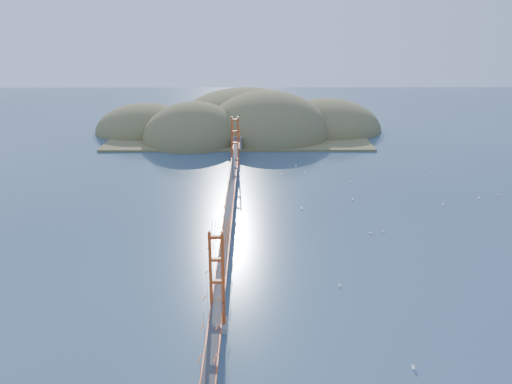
{
  "coord_description": "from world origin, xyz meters",
  "views": [
    {
      "loc": [
        3.8,
        -76.6,
        32.6
      ],
      "look_at": [
        4.36,
        0.0,
        5.14
      ],
      "focal_mm": 35.0,
      "sensor_mm": 36.0,
      "label": 1
    }
  ],
  "objects_px": {
    "sailboat_1": "(370,232)",
    "sailboat_2": "(383,231)",
    "sailboat_0": "(301,208)",
    "bridge": "(229,181)"
  },
  "relations": [
    {
      "from": "sailboat_0",
      "to": "sailboat_2",
      "type": "xyz_separation_m",
      "value": [
        12.05,
        -10.03,
        -0.01
      ]
    },
    {
      "from": "sailboat_0",
      "to": "sailboat_2",
      "type": "relative_size",
      "value": 1.09
    },
    {
      "from": "sailboat_1",
      "to": "sailboat_2",
      "type": "bearing_deg",
      "value": 14.72
    },
    {
      "from": "bridge",
      "to": "sailboat_1",
      "type": "distance_m",
      "value": 23.95
    },
    {
      "from": "sailboat_2",
      "to": "sailboat_0",
      "type": "bearing_deg",
      "value": 140.22
    },
    {
      "from": "sailboat_1",
      "to": "sailboat_0",
      "type": "xyz_separation_m",
      "value": [
        -9.9,
        10.6,
        0.0
      ]
    },
    {
      "from": "sailboat_1",
      "to": "sailboat_2",
      "type": "relative_size",
      "value": 1.09
    },
    {
      "from": "bridge",
      "to": "sailboat_0",
      "type": "bearing_deg",
      "value": 23.43
    },
    {
      "from": "bridge",
      "to": "sailboat_0",
      "type": "relative_size",
      "value": 142.73
    },
    {
      "from": "sailboat_0",
      "to": "sailboat_1",
      "type": "bearing_deg",
      "value": -46.95
    }
  ]
}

